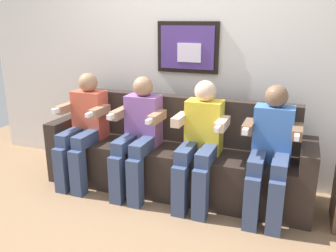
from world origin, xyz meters
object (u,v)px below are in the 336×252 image
(couch, at_px, (175,159))
(person_right_center, at_px, (200,140))
(person_leftmost, at_px, (84,125))
(person_rightmost, at_px, (271,148))
(person_left_center, at_px, (138,132))

(couch, bearing_deg, person_right_center, -29.29)
(person_leftmost, distance_m, person_right_center, 1.20)
(person_right_center, bearing_deg, person_rightmost, -0.04)
(person_right_center, bearing_deg, person_left_center, -179.96)
(person_right_center, bearing_deg, person_leftmost, -179.98)
(person_left_center, distance_m, person_rightmost, 1.20)
(person_right_center, height_order, person_rightmost, same)
(person_right_center, xyz_separation_m, person_rightmost, (0.60, -0.00, 0.00))
(couch, height_order, person_right_center, person_right_center)
(person_rightmost, bearing_deg, person_right_center, 179.96)
(person_left_center, relative_size, person_rightmost, 1.00)
(couch, relative_size, person_rightmost, 2.29)
(couch, height_order, person_leftmost, person_leftmost)
(couch, height_order, person_rightmost, person_rightmost)
(person_left_center, height_order, person_right_center, same)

